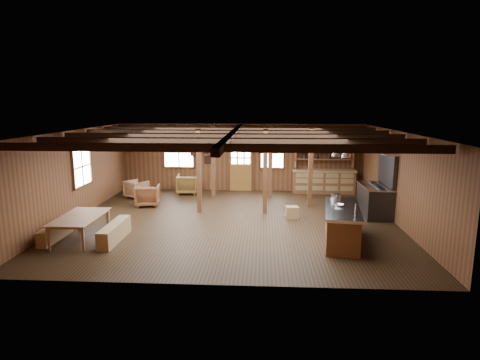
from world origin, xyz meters
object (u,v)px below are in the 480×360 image
(commercial_range, at_px, (377,196))
(armchair_b, at_px, (187,184))
(kitchen_island, at_px, (342,224))
(armchair_c, at_px, (137,189))
(armchair_a, at_px, (148,195))
(dining_table, at_px, (82,228))

(commercial_range, distance_m, armchair_b, 7.36)
(kitchen_island, bearing_deg, armchair_b, 141.44)
(kitchen_island, distance_m, armchair_c, 8.42)
(kitchen_island, xyz_separation_m, armchair_b, (-5.16, 5.47, -0.10))
(armchair_b, bearing_deg, armchair_a, 59.76)
(armchair_c, bearing_deg, armchair_a, 155.22)
(dining_table, bearing_deg, armchair_c, 0.17)
(commercial_range, xyz_separation_m, dining_table, (-8.54, -2.91, -0.34))
(kitchen_island, distance_m, armchair_b, 7.52)
(armchair_a, bearing_deg, armchair_c, -65.52)
(armchair_b, bearing_deg, armchair_c, 20.75)
(kitchen_island, xyz_separation_m, armchair_c, (-7.01, 4.67, -0.14))
(armchair_b, xyz_separation_m, armchair_c, (-1.85, -0.80, -0.04))
(armchair_a, distance_m, armchair_b, 2.29)
(kitchen_island, distance_m, commercial_range, 3.09)
(commercial_range, bearing_deg, armchair_b, 157.17)
(kitchen_island, bearing_deg, commercial_range, 66.36)
(commercial_range, relative_size, armchair_b, 2.52)
(commercial_range, height_order, armchair_c, commercial_range)
(kitchen_island, height_order, armchair_c, kitchen_island)
(armchair_c, bearing_deg, dining_table, 123.27)
(armchair_a, height_order, armchair_c, armchair_a)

